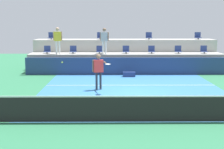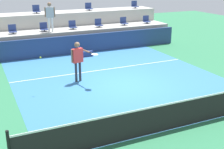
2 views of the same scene
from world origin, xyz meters
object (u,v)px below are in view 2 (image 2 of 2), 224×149
Objects in this scene: stadium_chair_lower_mid_left at (44,28)px; stadium_chair_lower_mid_right at (99,24)px; equipment_bag at (86,54)px; stadium_chair_lower_far_right at (146,20)px; stadium_chair_lower_center at (73,26)px; stadium_chair_lower_left at (13,30)px; stadium_chair_upper_left at (36,10)px; spectator_in_white at (50,14)px; tennis_player at (78,58)px; stadium_chair_upper_far_right at (135,5)px; stadium_chair_upper_right at (89,7)px; stadium_chair_lower_right at (124,22)px; tennis_ball at (41,57)px.

stadium_chair_lower_mid_right is (3.51, 0.00, 0.00)m from stadium_chair_lower_mid_left.
stadium_chair_lower_far_right is at bearing 22.00° from equipment_bag.
stadium_chair_lower_left is at bearing 180.00° from stadium_chair_lower_center.
spectator_in_white is (0.34, -2.18, -0.03)m from stadium_chair_upper_left.
stadium_chair_lower_mid_left and stadium_chair_lower_center have the same top height.
stadium_chair_lower_left is at bearing -134.66° from stadium_chair_upper_left.
stadium_chair_lower_far_right is 9.14m from tennis_player.
stadium_chair_upper_far_right is (3.61, 1.80, 0.85)m from stadium_chair_lower_mid_right.
stadium_chair_upper_far_right is 6.89m from equipment_bag.
stadium_chair_upper_right is at bearing 89.24° from stadium_chair_lower_mid_right.
stadium_chair_lower_mid_right is 0.68× the size of equipment_bag.
equipment_bag is at bearing -29.83° from stadium_chair_lower_left.
stadium_chair_upper_left and stadium_chair_upper_right have the same top height.
stadium_chair_upper_right reaches higher than stadium_chair_lower_right.
stadium_chair_lower_mid_left is 6.70m from tennis_ball.
stadium_chair_lower_left is at bearing 91.77° from tennis_ball.
stadium_chair_lower_far_right is 1.00× the size of stadium_chair_upper_left.
stadium_chair_lower_mid_left is 3.51m from stadium_chair_lower_mid_right.
stadium_chair_lower_far_right is at bearing 3.25° from spectator_in_white.
tennis_player reaches higher than stadium_chair_lower_far_right.
stadium_chair_lower_mid_left is 3.11m from equipment_bag.
spectator_in_white reaches higher than stadium_chair_lower_mid_left.
spectator_in_white is 2.25× the size of equipment_bag.
stadium_chair_lower_center is 6.17m from tennis_player.
stadium_chair_lower_left is 1.00× the size of stadium_chair_lower_right.
equipment_bag is at bearing -87.64° from stadium_chair_lower_center.
stadium_chair_lower_far_right is at bearing 40.45° from tennis_player.
tennis_ball is (-8.71, -8.31, -0.87)m from stadium_chair_upper_far_right.
stadium_chair_lower_center is at bearing -134.26° from stadium_chair_upper_right.
spectator_in_white reaches higher than stadium_chair_lower_mid_right.
stadium_chair_lower_mid_left is 1.00× the size of stadium_chair_lower_right.
stadium_chair_lower_mid_left is 0.30× the size of spectator_in_white.
stadium_chair_lower_center is 0.68× the size of equipment_bag.
spectator_in_white reaches higher than stadium_chair_lower_left.
stadium_chair_lower_center reaches higher than tennis_ball.
stadium_chair_lower_left is 1.00× the size of stadium_chair_upper_right.
stadium_chair_upper_left reaches higher than stadium_chair_lower_left.
stadium_chair_lower_far_right is 1.00× the size of stadium_chair_upper_far_right.
stadium_chair_lower_right and stadium_chair_lower_far_right have the same top height.
spectator_in_white reaches higher than stadium_chair_lower_right.
stadium_chair_lower_right is 0.30× the size of spectator_in_white.
stadium_chair_upper_left is 4.85m from equipment_bag.
tennis_player is (-3.42, -7.73, -1.22)m from stadium_chair_upper_right.
stadium_chair_upper_right reaches higher than stadium_chair_lower_far_right.
stadium_chair_lower_far_right is 7.65× the size of tennis_ball.
stadium_chair_lower_right is at bearing 48.74° from tennis_player.
equipment_bag is at bearing -64.19° from stadium_chair_upper_left.
stadium_chair_lower_mid_left is at bearing 180.00° from stadium_chair_lower_far_right.
stadium_chair_lower_mid_left is 4.06m from stadium_chair_upper_right.
spectator_in_white is (-3.21, -2.18, -0.03)m from stadium_chair_upper_right.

